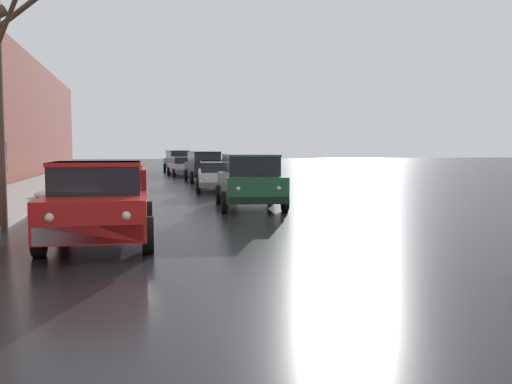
{
  "coord_description": "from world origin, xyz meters",
  "views": [
    {
      "loc": [
        -1.73,
        -5.15,
        2.04
      ],
      "look_at": [
        0.99,
        7.56,
        1.01
      ],
      "focal_mm": 39.34,
      "sensor_mm": 36.0,
      "label": 1
    }
  ],
  "objects_px": {
    "sedan_white_parked_kerbside_mid": "(216,175)",
    "pickup_truck_red_approaching_near_lane": "(100,202)",
    "suv_black_parked_far_down_block": "(204,165)",
    "sedan_silver_queued_behind_truck": "(183,166)",
    "suv_darkblue_at_far_intersection": "(178,160)",
    "suv_green_parked_kerbside_close": "(249,179)"
  },
  "relations": [
    {
      "from": "suv_black_parked_far_down_block",
      "to": "sedan_silver_queued_behind_truck",
      "type": "bearing_deg",
      "value": 95.59
    },
    {
      "from": "suv_green_parked_kerbside_close",
      "to": "suv_black_parked_far_down_block",
      "type": "bearing_deg",
      "value": 89.16
    },
    {
      "from": "suv_green_parked_kerbside_close",
      "to": "sedan_white_parked_kerbside_mid",
      "type": "bearing_deg",
      "value": 90.86
    },
    {
      "from": "suv_black_parked_far_down_block",
      "to": "sedan_silver_queued_behind_truck",
      "type": "distance_m",
      "value": 7.2
    },
    {
      "from": "sedan_white_parked_kerbside_mid",
      "to": "sedan_silver_queued_behind_truck",
      "type": "xyz_separation_m",
      "value": [
        -0.37,
        14.76,
        0.0
      ]
    },
    {
      "from": "suv_green_parked_kerbside_close",
      "to": "suv_darkblue_at_far_intersection",
      "type": "relative_size",
      "value": 1.01
    },
    {
      "from": "sedan_white_parked_kerbside_mid",
      "to": "pickup_truck_red_approaching_near_lane",
      "type": "bearing_deg",
      "value": -107.89
    },
    {
      "from": "sedan_silver_queued_behind_truck",
      "to": "suv_darkblue_at_far_intersection",
      "type": "relative_size",
      "value": 0.93
    },
    {
      "from": "pickup_truck_red_approaching_near_lane",
      "to": "sedan_white_parked_kerbside_mid",
      "type": "height_order",
      "value": "pickup_truck_red_approaching_near_lane"
    },
    {
      "from": "suv_green_parked_kerbside_close",
      "to": "sedan_silver_queued_behind_truck",
      "type": "height_order",
      "value": "suv_green_parked_kerbside_close"
    },
    {
      "from": "suv_black_parked_far_down_block",
      "to": "sedan_white_parked_kerbside_mid",
      "type": "bearing_deg",
      "value": -92.5
    },
    {
      "from": "pickup_truck_red_approaching_near_lane",
      "to": "suv_black_parked_far_down_block",
      "type": "height_order",
      "value": "suv_black_parked_far_down_block"
    },
    {
      "from": "pickup_truck_red_approaching_near_lane",
      "to": "sedan_silver_queued_behind_truck",
      "type": "distance_m",
      "value": 28.8
    },
    {
      "from": "suv_green_parked_kerbside_close",
      "to": "sedan_white_parked_kerbside_mid",
      "type": "distance_m",
      "value": 7.44
    },
    {
      "from": "pickup_truck_red_approaching_near_lane",
      "to": "sedan_silver_queued_behind_truck",
      "type": "height_order",
      "value": "pickup_truck_red_approaching_near_lane"
    },
    {
      "from": "pickup_truck_red_approaching_near_lane",
      "to": "suv_green_parked_kerbside_close",
      "type": "height_order",
      "value": "suv_green_parked_kerbside_close"
    },
    {
      "from": "pickup_truck_red_approaching_near_lane",
      "to": "sedan_silver_queued_behind_truck",
      "type": "bearing_deg",
      "value": 81.87
    },
    {
      "from": "sedan_white_parked_kerbside_mid",
      "to": "suv_black_parked_far_down_block",
      "type": "bearing_deg",
      "value": 87.5
    },
    {
      "from": "sedan_white_parked_kerbside_mid",
      "to": "suv_darkblue_at_far_intersection",
      "type": "height_order",
      "value": "suv_darkblue_at_far_intersection"
    },
    {
      "from": "sedan_white_parked_kerbside_mid",
      "to": "suv_black_parked_far_down_block",
      "type": "height_order",
      "value": "suv_black_parked_far_down_block"
    },
    {
      "from": "sedan_silver_queued_behind_truck",
      "to": "sedan_white_parked_kerbside_mid",
      "type": "bearing_deg",
      "value": -88.57
    },
    {
      "from": "suv_black_parked_far_down_block",
      "to": "pickup_truck_red_approaching_near_lane",
      "type": "bearing_deg",
      "value": -102.6
    }
  ]
}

